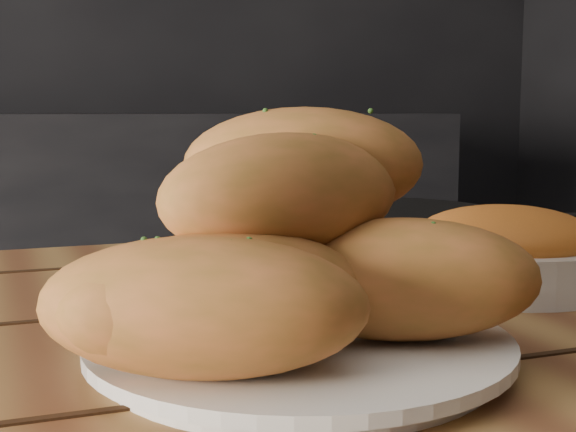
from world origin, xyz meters
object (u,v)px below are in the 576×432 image
at_px(skillet, 368,230).
at_px(bowl, 505,251).
at_px(plate, 299,349).
at_px(bread_rolls, 281,249).

height_order(skillet, bowl, bowl).
xyz_separation_m(plate, bowl, (0.25, 0.14, 0.02)).
height_order(bread_rolls, skillet, bread_rolls).
relative_size(bread_rolls, bowl, 1.69).
bearing_deg(plate, bowl, 29.31).
bearing_deg(bread_rolls, skillet, 56.80).
bearing_deg(skillet, plate, -122.03).
height_order(plate, bowl, bowl).
bearing_deg(bread_rolls, bowl, 29.04).
bearing_deg(plate, skillet, 57.97).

